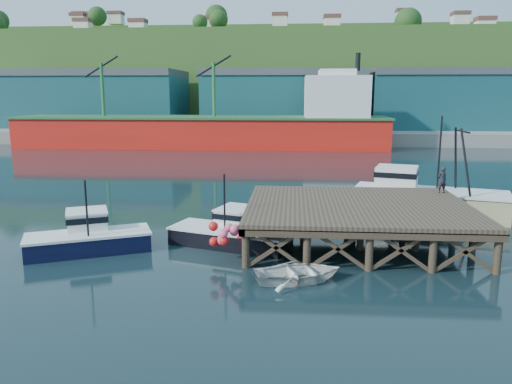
# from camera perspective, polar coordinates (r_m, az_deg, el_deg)

# --- Properties ---
(ground) EXTENTS (300.00, 300.00, 0.00)m
(ground) POSITION_cam_1_polar(r_m,az_deg,el_deg) (28.14, 0.15, -5.38)
(ground) COLOR black
(ground) RESTS_ON ground
(wharf) EXTENTS (12.00, 10.00, 2.62)m
(wharf) POSITION_cam_1_polar(r_m,az_deg,el_deg) (27.62, 11.58, -1.76)
(wharf) COLOR brown
(wharf) RESTS_ON ground
(far_quay) EXTENTS (160.00, 40.00, 2.00)m
(far_quay) POSITION_cam_1_polar(r_m,az_deg,el_deg) (97.17, 3.20, 7.03)
(far_quay) COLOR gray
(far_quay) RESTS_ON ground
(warehouse_left) EXTENTS (32.00, 16.00, 9.00)m
(warehouse_left) POSITION_cam_1_polar(r_m,az_deg,el_deg) (99.07, -17.84, 9.79)
(warehouse_left) COLOR #194B54
(warehouse_left) RESTS_ON far_quay
(warehouse_mid) EXTENTS (28.00, 16.00, 9.00)m
(warehouse_mid) POSITION_cam_1_polar(r_m,az_deg,el_deg) (91.93, 3.17, 10.23)
(warehouse_mid) COLOR #194B54
(warehouse_mid) RESTS_ON far_quay
(warehouse_right) EXTENTS (30.00, 16.00, 9.00)m
(warehouse_right) POSITION_cam_1_polar(r_m,az_deg,el_deg) (96.09, 21.62, 9.52)
(warehouse_right) COLOR #194B54
(warehouse_right) RESTS_ON far_quay
(cargo_ship) EXTENTS (55.50, 10.00, 13.75)m
(cargo_ship) POSITION_cam_1_polar(r_m,az_deg,el_deg) (75.77, -3.61, 7.61)
(cargo_ship) COLOR red
(cargo_ship) RESTS_ON ground
(hillside) EXTENTS (220.00, 50.00, 22.00)m
(hillside) POSITION_cam_1_polar(r_m,az_deg,el_deg) (126.95, 3.54, 12.52)
(hillside) COLOR #2D511E
(hillside) RESTS_ON ground
(boat_navy) EXTENTS (6.54, 4.64, 3.86)m
(boat_navy) POSITION_cam_1_polar(r_m,az_deg,el_deg) (27.33, -18.62, -4.79)
(boat_navy) COLOR black
(boat_navy) RESTS_ON ground
(boat_black) EXTENTS (6.89, 5.71, 4.00)m
(boat_black) POSITION_cam_1_polar(r_m,az_deg,el_deg) (27.01, -2.70, -4.48)
(boat_black) COLOR black
(boat_black) RESTS_ON ground
(trawler) EXTENTS (10.47, 6.23, 6.61)m
(trawler) POSITION_cam_1_polar(r_m,az_deg,el_deg) (35.20, 18.89, -0.33)
(trawler) COLOR #C0B87C
(trawler) RESTS_ON ground
(dinghy) EXTENTS (4.47, 3.72, 0.80)m
(dinghy) POSITION_cam_1_polar(r_m,az_deg,el_deg) (21.98, 4.83, -9.15)
(dinghy) COLOR silver
(dinghy) RESTS_ON ground
(dockworker) EXTENTS (0.65, 0.51, 1.58)m
(dockworker) POSITION_cam_1_polar(r_m,az_deg,el_deg) (32.01, 20.48, 1.30)
(dockworker) COLOR black
(dockworker) RESTS_ON wharf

